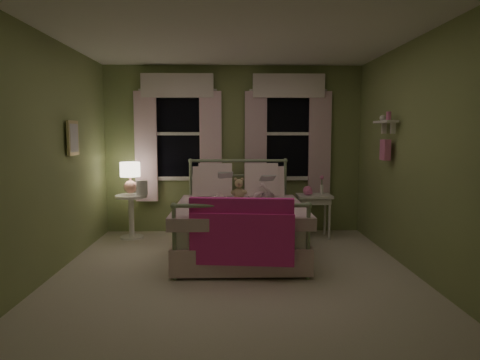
{
  "coord_description": "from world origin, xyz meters",
  "views": [
    {
      "loc": [
        -0.05,
        -4.63,
        1.55
      ],
      "look_at": [
        0.07,
        0.45,
        1.0
      ],
      "focal_mm": 32.0,
      "sensor_mm": 36.0,
      "label": 1
    }
  ],
  "objects_px": {
    "table_lamp": "(130,174)",
    "nightstand_right": "(314,201)",
    "child_left": "(218,180)",
    "bed": "(239,224)",
    "nightstand_left": "(131,210)",
    "child_right": "(259,176)",
    "teddy_bear": "(239,190)"
  },
  "relations": [
    {
      "from": "table_lamp",
      "to": "nightstand_right",
      "type": "relative_size",
      "value": 0.72
    },
    {
      "from": "child_left",
      "to": "table_lamp",
      "type": "height_order",
      "value": "child_left"
    },
    {
      "from": "bed",
      "to": "nightstand_left",
      "type": "xyz_separation_m",
      "value": [
        -1.59,
        0.86,
        0.03
      ]
    },
    {
      "from": "child_right",
      "to": "nightstand_left",
      "type": "distance_m",
      "value": 1.99
    },
    {
      "from": "nightstand_left",
      "to": "table_lamp",
      "type": "bearing_deg",
      "value": 0.0
    },
    {
      "from": "child_left",
      "to": "child_right",
      "type": "relative_size",
      "value": 0.88
    },
    {
      "from": "child_left",
      "to": "table_lamp",
      "type": "xyz_separation_m",
      "value": [
        -1.31,
        0.43,
        0.03
      ]
    },
    {
      "from": "bed",
      "to": "nightstand_right",
      "type": "bearing_deg",
      "value": 36.24
    },
    {
      "from": "child_left",
      "to": "child_right",
      "type": "xyz_separation_m",
      "value": [
        0.56,
        0.0,
        0.05
      ]
    },
    {
      "from": "child_right",
      "to": "table_lamp",
      "type": "height_order",
      "value": "child_right"
    },
    {
      "from": "nightstand_left",
      "to": "child_right",
      "type": "bearing_deg",
      "value": -13.08
    },
    {
      "from": "child_left",
      "to": "nightstand_right",
      "type": "bearing_deg",
      "value": -164.65
    },
    {
      "from": "teddy_bear",
      "to": "nightstand_right",
      "type": "height_order",
      "value": "teddy_bear"
    },
    {
      "from": "nightstand_left",
      "to": "bed",
      "type": "bearing_deg",
      "value": -28.32
    },
    {
      "from": "bed",
      "to": "nightstand_right",
      "type": "height_order",
      "value": "bed"
    },
    {
      "from": "child_left",
      "to": "nightstand_right",
      "type": "xyz_separation_m",
      "value": [
        1.41,
        0.41,
        -0.37
      ]
    },
    {
      "from": "bed",
      "to": "child_right",
      "type": "relative_size",
      "value": 2.55
    },
    {
      "from": "child_right",
      "to": "bed",
      "type": "bearing_deg",
      "value": 42.1
    },
    {
      "from": "teddy_bear",
      "to": "nightstand_right",
      "type": "bearing_deg",
      "value": 26.61
    },
    {
      "from": "bed",
      "to": "child_left",
      "type": "height_order",
      "value": "child_left"
    },
    {
      "from": "table_lamp",
      "to": "nightstand_right",
      "type": "bearing_deg",
      "value": -0.51
    },
    {
      "from": "child_left",
      "to": "child_right",
      "type": "height_order",
      "value": "child_right"
    },
    {
      "from": "child_right",
      "to": "table_lamp",
      "type": "relative_size",
      "value": 1.72
    },
    {
      "from": "child_left",
      "to": "table_lamp",
      "type": "distance_m",
      "value": 1.38
    },
    {
      "from": "nightstand_left",
      "to": "nightstand_right",
      "type": "bearing_deg",
      "value": -0.51
    },
    {
      "from": "table_lamp",
      "to": "nightstand_left",
      "type": "bearing_deg",
      "value": 0.0
    },
    {
      "from": "child_right",
      "to": "teddy_bear",
      "type": "xyz_separation_m",
      "value": [
        -0.28,
        -0.16,
        -0.18
      ]
    },
    {
      "from": "child_right",
      "to": "teddy_bear",
      "type": "relative_size",
      "value": 2.7
    },
    {
      "from": "teddy_bear",
      "to": "nightstand_left",
      "type": "height_order",
      "value": "teddy_bear"
    },
    {
      "from": "child_right",
      "to": "nightstand_left",
      "type": "xyz_separation_m",
      "value": [
        -1.87,
        0.43,
        -0.55
      ]
    },
    {
      "from": "bed",
      "to": "nightstand_right",
      "type": "relative_size",
      "value": 3.18
    },
    {
      "from": "teddy_bear",
      "to": "nightstand_left",
      "type": "distance_m",
      "value": 1.73
    }
  ]
}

